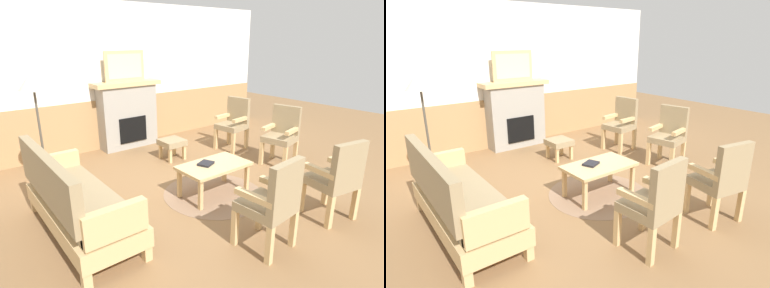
# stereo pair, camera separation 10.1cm
# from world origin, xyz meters

# --- Properties ---
(ground_plane) EXTENTS (14.00, 14.00, 0.00)m
(ground_plane) POSITION_xyz_m (0.00, 0.00, 0.00)
(ground_plane) COLOR olive
(wall_back) EXTENTS (7.20, 0.14, 2.70)m
(wall_back) POSITION_xyz_m (0.00, 2.60, 1.31)
(wall_back) COLOR white
(wall_back) RESTS_ON ground_plane
(fireplace) EXTENTS (1.30, 0.44, 1.28)m
(fireplace) POSITION_xyz_m (0.00, 2.35, 0.65)
(fireplace) COLOR gray
(fireplace) RESTS_ON ground_plane
(framed_picture) EXTENTS (0.80, 0.04, 0.56)m
(framed_picture) POSITION_xyz_m (0.00, 2.35, 1.56)
(framed_picture) COLOR tan
(framed_picture) RESTS_ON fireplace
(couch) EXTENTS (0.70, 1.80, 0.98)m
(couch) POSITION_xyz_m (-1.90, -0.05, 0.40)
(couch) COLOR tan
(couch) RESTS_ON ground_plane
(coffee_table) EXTENTS (0.96, 0.56, 0.44)m
(coffee_table) POSITION_xyz_m (-0.10, -0.26, 0.39)
(coffee_table) COLOR tan
(coffee_table) RESTS_ON ground_plane
(round_rug) EXTENTS (1.38, 1.38, 0.01)m
(round_rug) POSITION_xyz_m (-0.10, -0.26, 0.00)
(round_rug) COLOR #896B51
(round_rug) RESTS_ON ground_plane
(book_on_table) EXTENTS (0.25, 0.23, 0.03)m
(book_on_table) POSITION_xyz_m (-0.20, -0.19, 0.46)
(book_on_table) COLOR black
(book_on_table) RESTS_ON coffee_table
(footstool) EXTENTS (0.40, 0.40, 0.36)m
(footstool) POSITION_xyz_m (0.25, 1.22, 0.28)
(footstool) COLOR tan
(footstool) RESTS_ON ground_plane
(armchair_near_fireplace) EXTENTS (0.57, 0.57, 0.98)m
(armchair_near_fireplace) POSITION_xyz_m (1.59, -0.09, 0.54)
(armchair_near_fireplace) COLOR tan
(armchair_near_fireplace) RESTS_ON ground_plane
(armchair_by_window_left) EXTENTS (0.54, 0.54, 0.98)m
(armchair_by_window_left) POSITION_xyz_m (1.53, 0.97, 0.54)
(armchair_by_window_left) COLOR tan
(armchair_by_window_left) RESTS_ON ground_plane
(armchair_front_left) EXTENTS (0.51, 0.51, 0.98)m
(armchair_front_left) POSITION_xyz_m (-0.48, -1.51, 0.54)
(armchair_front_left) COLOR tan
(armchair_front_left) RESTS_ON ground_plane
(armchair_front_center) EXTENTS (0.56, 0.56, 0.98)m
(armchair_front_center) POSITION_xyz_m (0.57, -1.60, 0.54)
(armchair_front_center) COLOR tan
(armchair_front_center) RESTS_ON ground_plane
(floor_lamp_by_couch) EXTENTS (0.36, 0.36, 1.68)m
(floor_lamp_by_couch) POSITION_xyz_m (-1.87, 1.20, 1.45)
(floor_lamp_by_couch) COLOR #332D28
(floor_lamp_by_couch) RESTS_ON ground_plane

